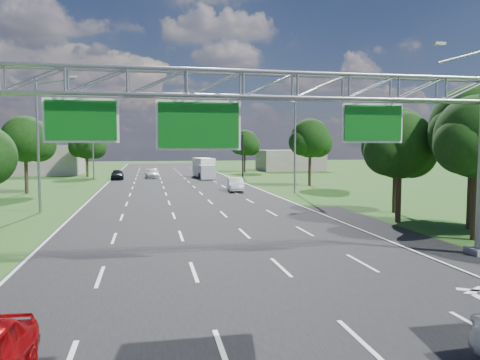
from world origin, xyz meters
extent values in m
plane|color=#295419|center=(0.00, 30.00, 0.00)|extent=(220.00, 220.00, 0.00)
cube|color=black|center=(0.00, 30.00, 0.00)|extent=(18.00, 180.00, 0.02)
cube|color=black|center=(10.20, 14.00, 0.00)|extent=(3.00, 30.00, 0.02)
cube|color=gray|center=(11.50, 12.00, 0.15)|extent=(1.00, 1.00, 0.30)
cylinder|color=gray|center=(10.30, 12.00, 9.00)|extent=(2.54, 0.12, 0.79)
cube|color=beige|center=(9.10, 12.00, 9.50)|extent=(0.50, 0.22, 0.12)
cube|color=white|center=(-6.00, 11.98, 6.00)|extent=(2.80, 0.05, 1.70)
cube|color=#0B5913|center=(-6.00, 11.92, 6.00)|extent=(2.62, 0.05, 1.52)
cube|color=white|center=(-1.50, 11.98, 5.85)|extent=(3.40, 0.05, 2.00)
cube|color=#0B5913|center=(-1.50, 11.92, 5.85)|extent=(3.22, 0.05, 1.82)
cube|color=white|center=(6.00, 11.98, 6.00)|extent=(2.80, 0.05, 1.70)
cube|color=#0B5913|center=(6.00, 11.92, 6.00)|extent=(2.62, 0.05, 1.52)
cylinder|color=black|center=(11.00, 65.00, 3.50)|extent=(0.24, 0.24, 7.00)
cylinder|color=black|center=(5.00, 65.00, 6.60)|extent=(12.00, 0.18, 0.18)
imported|color=black|center=(-1.00, 65.00, 6.05)|extent=(0.18, 0.22, 1.10)
imported|color=black|center=(4.00, 65.00, 6.05)|extent=(0.18, 0.22, 1.10)
imported|color=black|center=(9.00, 65.00, 6.05)|extent=(0.18, 0.22, 1.10)
cylinder|color=gray|center=(-11.50, 30.00, 5.00)|extent=(0.20, 0.20, 10.00)
cylinder|color=gray|center=(-10.20, 30.00, 9.70)|extent=(2.78, 0.12, 0.60)
cube|color=beige|center=(-8.90, 30.00, 10.10)|extent=(0.55, 0.22, 0.12)
cylinder|color=gray|center=(-11.50, 65.00, 5.00)|extent=(0.20, 0.20, 10.00)
cylinder|color=gray|center=(-10.20, 65.00, 9.70)|extent=(2.78, 0.12, 0.60)
cube|color=beige|center=(-8.90, 65.00, 10.10)|extent=(0.55, 0.22, 0.12)
cylinder|color=gray|center=(11.50, 40.00, 5.00)|extent=(0.20, 0.20, 10.00)
cylinder|color=gray|center=(10.20, 40.00, 9.70)|extent=(2.78, 0.12, 0.60)
cube|color=beige|center=(8.90, 40.00, 10.10)|extent=(0.55, 0.22, 0.12)
cylinder|color=#2D2116|center=(13.50, 15.00, 1.87)|extent=(0.36, 0.36, 3.74)
sphere|color=black|center=(13.50, 15.00, 5.50)|extent=(4.40, 4.40, 4.40)
sphere|color=black|center=(12.51, 14.70, 5.06)|extent=(3.08, 3.08, 3.08)
cylinder|color=#2D2116|center=(15.50, 18.00, 2.09)|extent=(0.36, 0.36, 4.18)
sphere|color=black|center=(15.50, 18.00, 6.18)|extent=(5.00, 5.00, 5.00)
sphere|color=black|center=(14.38, 17.70, 5.68)|extent=(3.50, 3.50, 3.50)
cylinder|color=#2D2116|center=(12.50, 21.00, 1.65)|extent=(0.36, 0.36, 3.30)
sphere|color=black|center=(12.50, 21.00, 5.06)|extent=(4.40, 4.40, 4.40)
sphere|color=black|center=(13.60, 21.40, 4.51)|extent=(3.30, 3.30, 3.30)
sphere|color=black|center=(11.51, 20.70, 4.62)|extent=(3.08, 3.08, 3.08)
cylinder|color=#2D2116|center=(14.50, 25.00, 1.76)|extent=(0.36, 0.36, 3.52)
sphere|color=black|center=(14.50, 25.00, 5.44)|extent=(4.80, 4.80, 4.80)
sphere|color=black|center=(15.70, 25.40, 4.84)|extent=(3.60, 3.60, 3.60)
sphere|color=black|center=(13.42, 24.70, 4.96)|extent=(3.36, 3.36, 3.36)
cylinder|color=#2D2116|center=(-16.00, 45.00, 1.87)|extent=(0.36, 0.36, 3.74)
sphere|color=black|center=(-16.00, 45.00, 5.66)|extent=(4.80, 4.80, 4.80)
sphere|color=black|center=(-14.80, 45.40, 5.06)|extent=(3.60, 3.60, 3.60)
sphere|color=black|center=(-17.08, 44.70, 5.18)|extent=(3.36, 3.36, 3.36)
cylinder|color=#2D2116|center=(-13.00, 70.00, 1.65)|extent=(0.36, 0.36, 3.30)
sphere|color=black|center=(-13.00, 70.00, 5.22)|extent=(4.80, 4.80, 4.80)
sphere|color=black|center=(-11.80, 70.40, 4.62)|extent=(3.60, 3.60, 3.60)
sphere|color=black|center=(-14.08, 69.70, 4.74)|extent=(3.36, 3.36, 3.36)
cylinder|color=#2D2116|center=(16.00, 48.00, 1.98)|extent=(0.36, 0.36, 3.96)
sphere|color=black|center=(16.00, 48.00, 5.88)|extent=(4.80, 4.80, 4.80)
sphere|color=black|center=(17.20, 48.40, 5.28)|extent=(3.60, 3.60, 3.60)
sphere|color=black|center=(14.92, 47.70, 5.40)|extent=(3.36, 3.36, 3.36)
cylinder|color=#2D2116|center=(14.00, 78.00, 1.76)|extent=(0.36, 0.36, 3.52)
sphere|color=black|center=(14.00, 78.00, 5.44)|extent=(4.80, 4.80, 4.80)
sphere|color=black|center=(15.20, 78.40, 4.84)|extent=(3.60, 3.60, 3.60)
sphere|color=black|center=(12.92, 77.70, 4.96)|extent=(3.36, 3.36, 3.36)
cube|color=gray|center=(-22.00, 78.00, 2.50)|extent=(14.00, 10.00, 5.00)
cube|color=gray|center=(24.00, 82.00, 2.00)|extent=(12.00, 9.00, 4.00)
imported|color=silver|center=(-2.99, 65.19, 0.68)|extent=(2.19, 4.77, 1.35)
imported|color=black|center=(-8.00, 63.25, 0.75)|extent=(1.91, 4.46, 1.50)
imported|color=white|center=(5.79, 43.26, 0.74)|extent=(2.03, 4.63, 1.48)
cube|color=white|center=(4.92, 65.68, 1.56)|extent=(3.01, 5.93, 2.84)
cube|color=silver|center=(4.92, 61.70, 1.04)|extent=(2.44, 2.36, 2.08)
cylinder|color=black|center=(3.88, 61.89, 0.47)|extent=(0.33, 0.95, 0.95)
cylinder|color=black|center=(5.96, 61.89, 0.47)|extent=(0.33, 0.95, 0.95)
cylinder|color=black|center=(3.88, 67.57, 0.47)|extent=(0.33, 0.95, 0.95)
cylinder|color=black|center=(5.96, 67.57, 0.47)|extent=(0.33, 0.95, 0.95)
camera|label=1|loc=(-3.51, -6.80, 5.08)|focal=35.00mm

